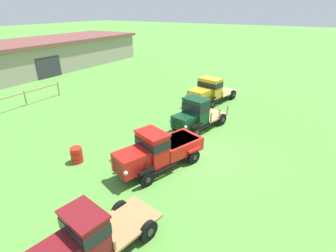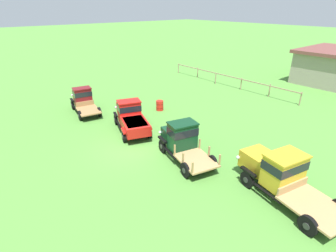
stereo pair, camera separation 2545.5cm
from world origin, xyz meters
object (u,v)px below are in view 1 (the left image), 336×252
object	(u,v)px
vintage_truck_second_in_line	(158,150)
vintage_truck_midrow_center	(195,114)
farm_shed	(51,53)
vintage_truck_far_side	(208,91)
vintage_truck_foreground_near	(84,240)
oil_drum_beside_row	(77,155)

from	to	relation	value
vintage_truck_second_in_line	vintage_truck_midrow_center	size ratio (longest dim) A/B	1.08
farm_shed	vintage_truck_midrow_center	world-z (taller)	farm_shed
vintage_truck_far_side	farm_shed	bearing A→B (deg)	83.27
vintage_truck_foreground_near	vintage_truck_midrow_center	distance (m)	11.30
vintage_truck_foreground_near	vintage_truck_far_side	xyz separation A→B (m)	(16.77, 2.74, 0.09)
farm_shed	vintage_truck_midrow_center	bearing A→B (deg)	-108.23
vintage_truck_far_side	vintage_truck_midrow_center	bearing A→B (deg)	-166.61
farm_shed	oil_drum_beside_row	size ratio (longest dim) A/B	29.52
vintage_truck_foreground_near	vintage_truck_second_in_line	size ratio (longest dim) A/B	0.90
farm_shed	vintage_truck_far_side	distance (m)	24.46
vintage_truck_foreground_near	vintage_truck_second_in_line	distance (m)	6.13
vintage_truck_midrow_center	vintage_truck_far_side	bearing A→B (deg)	13.39
vintage_truck_midrow_center	vintage_truck_far_side	distance (m)	5.72
vintage_truck_far_side	vintage_truck_second_in_line	bearing A→B (deg)	-171.16
vintage_truck_midrow_center	farm_shed	bearing A→B (deg)	71.77
vintage_truck_foreground_near	vintage_truck_midrow_center	bearing A→B (deg)	7.19
vintage_truck_foreground_near	vintage_truck_far_side	size ratio (longest dim) A/B	0.81
oil_drum_beside_row	vintage_truck_midrow_center	bearing A→B (deg)	-28.50
farm_shed	vintage_truck_far_side	bearing A→B (deg)	-96.73
vintage_truck_foreground_near	vintage_truck_far_side	bearing A→B (deg)	9.27
vintage_truck_far_side	oil_drum_beside_row	size ratio (longest dim) A/B	6.67
vintage_truck_far_side	oil_drum_beside_row	xyz separation A→B (m)	(-12.53, 2.46, -0.71)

